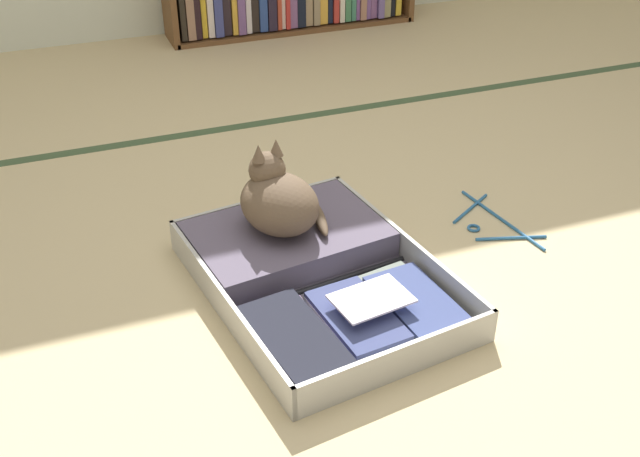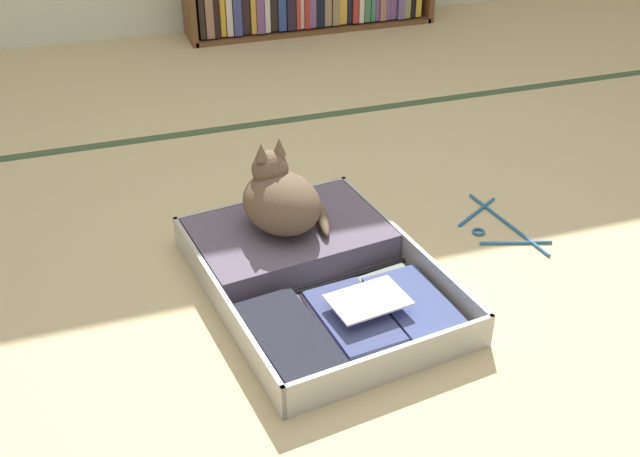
% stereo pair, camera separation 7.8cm
% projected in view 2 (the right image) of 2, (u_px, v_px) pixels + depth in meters
% --- Properties ---
extents(ground_plane, '(10.00, 10.00, 0.00)m').
position_uv_depth(ground_plane, '(367.00, 292.00, 2.13)').
color(ground_plane, '#CCB585').
extents(tatami_border, '(4.80, 0.05, 0.00)m').
position_uv_depth(tatami_border, '(261.00, 124.00, 3.07)').
color(tatami_border, '#3D5233').
rests_on(tatami_border, ground_plane).
extents(open_suitcase, '(0.68, 0.87, 0.10)m').
position_uv_depth(open_suitcase, '(308.00, 268.00, 2.16)').
color(open_suitcase, '#B3B1A9').
rests_on(open_suitcase, ground_plane).
extents(black_cat, '(0.28, 0.30, 0.26)m').
position_uv_depth(black_cat, '(280.00, 199.00, 2.19)').
color(black_cat, brown).
rests_on(black_cat, open_suitcase).
extents(clothes_hanger, '(0.23, 0.40, 0.01)m').
position_uv_depth(clothes_hanger, '(498.00, 226.00, 2.41)').
color(clothes_hanger, '#285F91').
rests_on(clothes_hanger, ground_plane).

